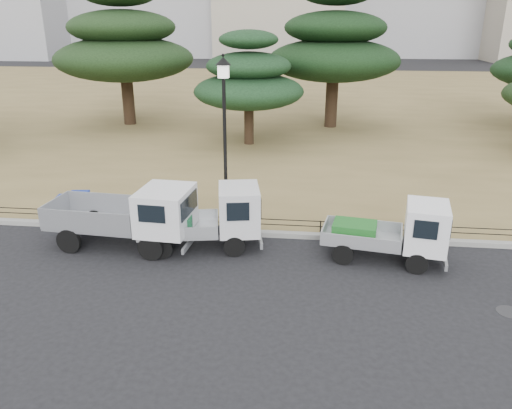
# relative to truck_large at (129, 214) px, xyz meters

# --- Properties ---
(ground) EXTENTS (220.00, 220.00, 0.00)m
(ground) POSITION_rel_truck_large_xyz_m (3.80, -1.38, -1.07)
(ground) COLOR black
(lawn) EXTENTS (120.00, 56.00, 0.15)m
(lawn) POSITION_rel_truck_large_xyz_m (3.80, 29.22, -0.99)
(lawn) COLOR olive
(lawn) RESTS_ON ground
(curb) EXTENTS (120.00, 0.25, 0.16)m
(curb) POSITION_rel_truck_large_xyz_m (3.80, 1.22, -0.99)
(curb) COLOR gray
(curb) RESTS_ON ground
(truck_large) EXTENTS (4.52, 2.06, 1.92)m
(truck_large) POSITION_rel_truck_large_xyz_m (0.00, 0.00, 0.00)
(truck_large) COLOR black
(truck_large) RESTS_ON ground
(truck_kei_front) EXTENTS (3.83, 2.15, 1.91)m
(truck_kei_front) POSITION_rel_truck_large_xyz_m (2.44, 0.21, -0.12)
(truck_kei_front) COLOR black
(truck_kei_front) RESTS_ON ground
(truck_kei_rear) EXTENTS (3.62, 1.98, 1.80)m
(truck_kei_rear) POSITION_rel_truck_large_xyz_m (7.86, -0.07, -0.17)
(truck_kei_rear) COLOR black
(truck_kei_rear) RESTS_ON ground
(street_lamp) EXTENTS (0.48, 0.48, 5.41)m
(street_lamp) POSITION_rel_truck_large_xyz_m (2.72, 1.52, 2.74)
(street_lamp) COLOR black
(street_lamp) RESTS_ON lawn
(pipe_fence) EXTENTS (38.00, 0.04, 0.40)m
(pipe_fence) POSITION_rel_truck_large_xyz_m (3.80, 1.37, -0.63)
(pipe_fence) COLOR black
(pipe_fence) RESTS_ON lawn
(tarp_pile) EXTENTS (1.45, 1.15, 0.89)m
(tarp_pile) POSITION_rel_truck_large_xyz_m (-2.71, 1.92, -0.56)
(tarp_pile) COLOR #152EA5
(tarp_pile) RESTS_ON lawn
(manhole) EXTENTS (0.60, 0.60, 0.01)m
(manhole) POSITION_rel_truck_large_xyz_m (10.30, -2.58, -1.06)
(manhole) COLOR #2D2D30
(manhole) RESTS_ON ground
(pine_west_near) EXTENTS (8.62, 8.62, 8.62)m
(pine_west_near) POSITION_rel_truck_large_xyz_m (-6.55, 17.90, 4.06)
(pine_west_near) COLOR black
(pine_west_near) RESTS_ON lawn
(pine_center_left) EXTENTS (5.88, 5.88, 5.98)m
(pine_center_left) POSITION_rel_truck_large_xyz_m (1.94, 13.26, 2.54)
(pine_center_left) COLOR black
(pine_center_left) RESTS_ON lawn
(pine_center_right) EXTENTS (8.07, 8.07, 8.56)m
(pine_center_right) POSITION_rel_truck_large_xyz_m (6.51, 18.54, 4.04)
(pine_center_right) COLOR black
(pine_center_right) RESTS_ON lawn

